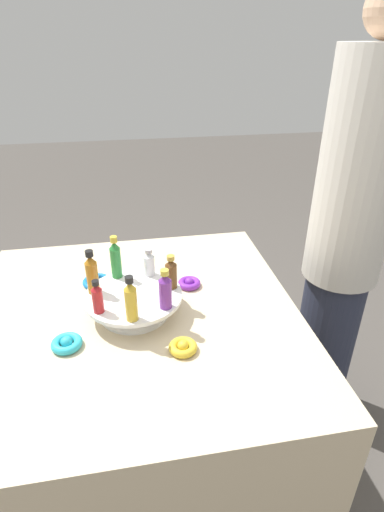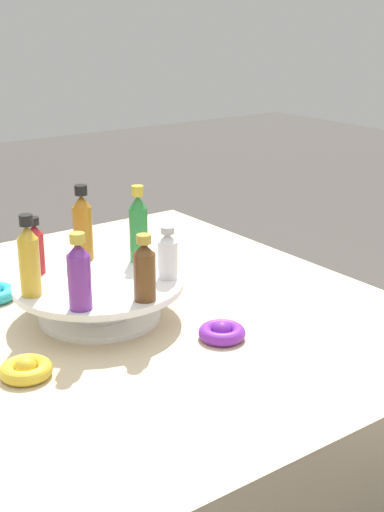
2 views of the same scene
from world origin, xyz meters
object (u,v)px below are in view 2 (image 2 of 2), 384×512
object	(u,v)px
bottle_brown	(144,270)
bottle_red	(35,248)
bottle_green	(138,227)
bottle_gold	(29,259)
bottle_amber	(83,226)
ribbon_bow_blue	(154,271)
display_stand	(99,295)
ribbon_bow_gold	(26,369)
bottle_clear	(168,255)
bottle_purple	(79,274)
ribbon_bow_purple	(222,332)

from	to	relation	value
bottle_brown	bottle_red	distance (m)	0.24
bottle_green	bottle_gold	distance (m)	0.24
bottle_amber	bottle_red	world-z (taller)	bottle_amber
bottle_brown	ribbon_bow_blue	xyz separation A→B (m)	(0.18, 0.25, -0.12)
bottle_amber	ribbon_bow_blue	bearing A→B (deg)	1.94
display_stand	bottle_red	size ratio (longest dim) A/B	2.89
display_stand	ribbon_bow_gold	distance (m)	0.24
bottle_red	bottle_gold	size ratio (longest dim) A/B	0.75
bottle_amber	bottle_clear	bearing A→B (deg)	-67.87
bottle_brown	bottle_purple	bearing A→B (deg)	163.56
bottle_brown	bottle_red	size ratio (longest dim) A/B	1.08
bottle_clear	bottle_purple	bearing A→B (deg)	-170.73
bottle_green	ribbon_bow_purple	distance (m)	0.28
bottle_clear	bottle_red	size ratio (longest dim) A/B	0.91
bottle_purple	ribbon_bow_purple	size ratio (longest dim) A/B	1.59
display_stand	bottle_brown	xyz separation A→B (m)	(0.02, -0.12, 0.08)
bottle_brown	ribbon_bow_gold	world-z (taller)	bottle_brown
bottle_purple	bottle_brown	bearing A→B (deg)	-16.44
bottle_green	ribbon_bow_purple	xyz separation A→B (m)	(0.01, -0.24, -0.13)
bottle_brown	bottle_green	distance (m)	0.19
bottle_brown	bottle_gold	size ratio (longest dim) A/B	0.81
ribbon_bow_gold	ribbon_bow_purple	bearing A→B (deg)	-12.79
ribbon_bow_purple	bottle_red	bearing A→B (deg)	123.17
bottle_gold	bottle_green	bearing A→B (deg)	9.27
display_stand	bottle_green	bearing A→B (deg)	22.13
bottle_amber	ribbon_bow_purple	world-z (taller)	bottle_amber
bottle_red	ribbon_bow_purple	size ratio (longest dim) A/B	1.32
bottle_green	bottle_purple	world-z (taller)	bottle_green
display_stand	bottle_clear	distance (m)	0.14
bottle_red	ribbon_bow_gold	size ratio (longest dim) A/B	1.30
bottle_amber	ribbon_bow_blue	distance (m)	0.21
ribbon_bow_gold	bottle_brown	bearing A→B (deg)	0.54
display_stand	bottle_clear	bearing A→B (deg)	-29.30
display_stand	bottle_clear	xyz separation A→B (m)	(0.11, -0.06, 0.07)
bottle_purple	ribbon_bow_purple	bearing A→B (deg)	-26.96
bottle_red	ribbon_bow_blue	size ratio (longest dim) A/B	1.06
bottle_green	ribbon_bow_blue	world-z (taller)	bottle_green
display_stand	ribbon_bow_gold	size ratio (longest dim) A/B	3.75
bottle_amber	ribbon_bow_purple	distance (m)	0.35
bottle_green	ribbon_bow_blue	distance (m)	0.17
display_stand	bottle_red	bearing A→B (deg)	124.98
display_stand	ribbon_bow_blue	size ratio (longest dim) A/B	3.06
bottle_brown	bottle_gold	xyz separation A→B (m)	(-0.14, 0.13, 0.01)
display_stand	bottle_gold	distance (m)	0.16
bottle_amber	bottle_purple	world-z (taller)	bottle_amber
bottle_red	ribbon_bow_purple	xyz separation A→B (m)	(0.20, -0.30, -0.11)
bottle_gold	ribbon_bow_purple	distance (m)	0.35
bottle_clear	bottle_gold	distance (m)	0.24
bottle_amber	bottle_gold	bearing A→B (deg)	-145.02
bottle_amber	bottle_red	xyz separation A→B (m)	(-0.11, -0.02, -0.02)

